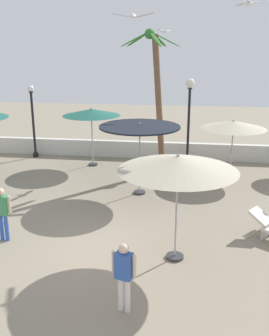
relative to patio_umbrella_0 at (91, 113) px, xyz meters
The scene contains 14 objects.
ground_plane 8.80m from the patio_umbrella_0, 71.76° to the right, with size 56.00×56.00×0.00m, color gray.
boundary_wall 3.76m from the patio_umbrella_0, 32.05° to the left, with size 25.20×0.30×0.84m, color silver.
patio_umbrella_0 is the anchor object (origin of this frame).
patio_umbrella_3 9.18m from the patio_umbrella_0, 62.64° to the right, with size 3.08×3.08×2.93m.
patio_umbrella_4 6.41m from the patio_umbrella_0, ahead, with size 2.78×2.78×2.54m.
patio_umbrella_5 4.34m from the patio_umbrella_0, 52.06° to the right, with size 3.02×3.02×2.79m.
palm_tree_1 3.34m from the patio_umbrella_0, 11.42° to the right, with size 2.49×2.40×6.18m.
lamp_post_0 3.48m from the patio_umbrella_0, 162.10° to the left, with size 0.32×0.32×3.62m.
lamp_post_1 4.54m from the patio_umbrella_0, ahead, with size 0.44×0.44×4.07m.
guest_1 11.11m from the patio_umbrella_0, 73.04° to the right, with size 0.54×0.33×1.62m.
guest_2 7.99m from the patio_umbrella_0, 95.86° to the right, with size 0.56×0.25×1.63m.
seagull_0 8.56m from the patio_umbrella_0, 34.94° to the right, with size 0.65×1.16×0.14m.
seagull_1 7.50m from the patio_umbrella_0, 64.63° to the right, with size 1.31×0.41×0.16m.
seagull_2 5.02m from the patio_umbrella_0, 25.04° to the left, with size 0.57×1.28×0.14m.
Camera 1 is at (1.77, -9.72, 5.54)m, focal length 42.25 mm.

